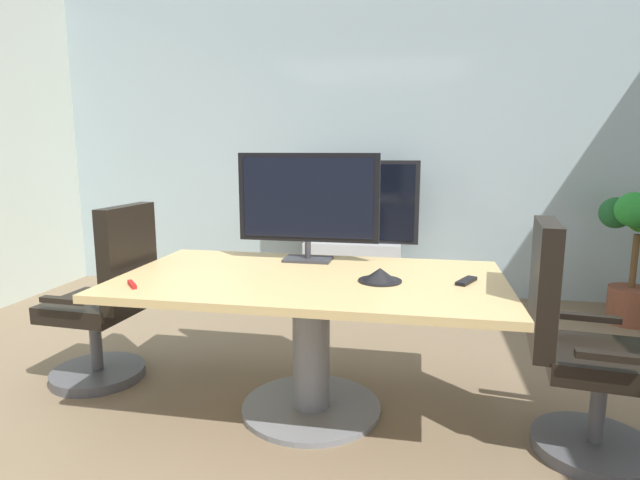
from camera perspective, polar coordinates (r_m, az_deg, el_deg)
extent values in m
plane|color=#7A664C|center=(2.77, -4.80, -20.73)|extent=(7.09, 7.09, 0.00)
cube|color=#9EB2B7|center=(5.15, 3.61, 10.87)|extent=(6.09, 0.10, 2.98)
cube|color=tan|center=(2.72, -1.00, -4.44)|extent=(1.99, 1.11, 0.04)
cylinder|color=slate|center=(2.84, -0.98, -11.83)|extent=(0.20, 0.20, 0.71)
cylinder|color=slate|center=(2.98, -0.96, -17.94)|extent=(0.76, 0.76, 0.03)
cylinder|color=#4C4C51|center=(3.61, -23.25, -13.36)|extent=(0.56, 0.56, 0.06)
cylinder|color=#4C4C51|center=(3.53, -23.49, -10.22)|extent=(0.07, 0.07, 0.36)
cube|color=black|center=(3.47, -23.74, -6.80)|extent=(0.51, 0.51, 0.10)
cube|color=black|center=(3.23, -20.39, -1.73)|extent=(0.12, 0.46, 0.60)
cube|color=black|center=(3.62, -21.10, -3.94)|extent=(0.28, 0.07, 0.03)
cube|color=black|center=(3.23, -26.46, -5.99)|extent=(0.28, 0.07, 0.03)
cylinder|color=#4C4C51|center=(2.92, 27.95, -19.50)|extent=(0.56, 0.56, 0.06)
cylinder|color=#4C4C51|center=(2.83, 28.31, -15.77)|extent=(0.07, 0.07, 0.36)
cube|color=black|center=(2.74, 28.70, -11.60)|extent=(0.54, 0.54, 0.10)
cube|color=black|center=(2.60, 23.46, -4.67)|extent=(0.15, 0.46, 0.60)
cube|color=black|center=(2.46, 29.56, -11.15)|extent=(0.28, 0.08, 0.03)
cube|color=black|center=(2.94, 27.61, -7.60)|extent=(0.28, 0.08, 0.03)
cube|color=#333338|center=(3.09, -1.34, -2.13)|extent=(0.28, 0.18, 0.02)
cylinder|color=#333338|center=(3.08, -1.35, -1.08)|extent=(0.04, 0.04, 0.10)
cube|color=black|center=(3.04, -1.32, 4.70)|extent=(0.84, 0.04, 0.52)
cube|color=black|center=(3.03, -1.40, 4.66)|extent=(0.77, 0.01, 0.47)
cube|color=#B7BABC|center=(4.92, 3.65, -3.34)|extent=(0.90, 0.36, 0.55)
cube|color=black|center=(4.80, 3.71, 4.24)|extent=(1.20, 0.06, 0.76)
cube|color=black|center=(4.76, 3.66, 4.20)|extent=(1.12, 0.01, 0.69)
cylinder|color=brown|center=(4.96, 30.97, -6.19)|extent=(0.34, 0.34, 0.30)
cylinder|color=brown|center=(4.88, 31.36, -2.00)|extent=(0.05, 0.05, 0.44)
sphere|color=#1E5B29|center=(4.89, 29.83, 2.62)|extent=(0.26, 0.26, 0.26)
sphere|color=#24852C|center=(4.68, 31.31, 2.89)|extent=(0.27, 0.27, 0.27)
cone|color=black|center=(2.62, 6.64, -3.83)|extent=(0.19, 0.19, 0.07)
cylinder|color=black|center=(2.63, 6.63, -4.48)|extent=(0.22, 0.22, 0.01)
cube|color=black|center=(2.69, 15.84, -4.37)|extent=(0.12, 0.17, 0.02)
cube|color=red|center=(2.68, -20.02, -4.62)|extent=(0.10, 0.11, 0.02)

